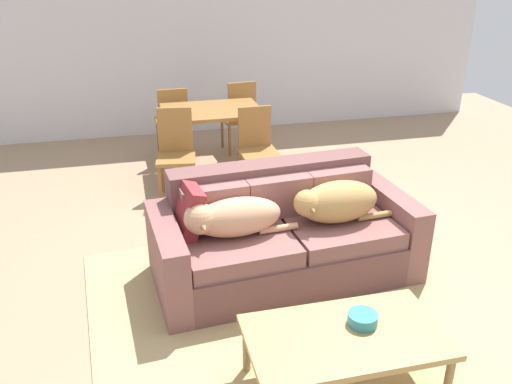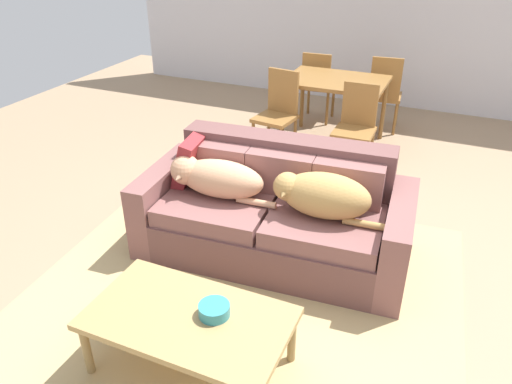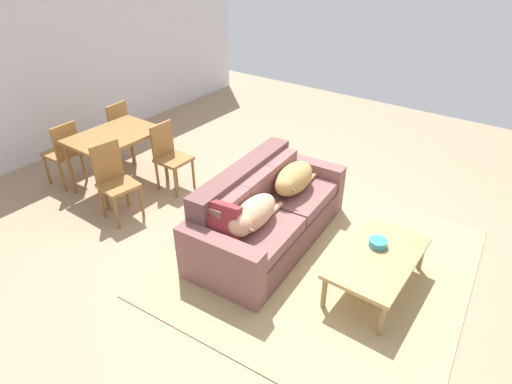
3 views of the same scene
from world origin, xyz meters
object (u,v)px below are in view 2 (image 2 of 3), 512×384
Objects in this scene: couch at (276,214)px; throw_pillow_by_left_arm at (190,160)px; dining_chair_near_left at (278,110)px; bowl_on_coffee_table at (214,310)px; dog_on_right_cushion at (321,195)px; dining_chair_far_left at (318,83)px; dining_chair_near_right at (356,124)px; coffee_table at (189,321)px; dining_table at (336,86)px; dog_on_left_cushion at (215,177)px; dining_chair_far_right at (385,91)px.

throw_pillow_by_left_arm is at bearing 175.29° from couch.
bowl_on_coffee_table is at bearing -67.44° from dining_chair_near_left.
dining_chair_far_left is (-0.96, 3.03, -0.14)m from dog_on_right_cushion.
dining_chair_far_left is at bearing 96.75° from couch.
throw_pillow_by_left_arm is at bearing -120.07° from dining_chair_near_right.
coffee_table is at bearing 94.91° from dining_chair_far_left.
dining_table is (-0.30, 3.56, 0.25)m from bowl_on_coffee_table.
dog_on_left_cushion is 3.07m from dining_chair_far_left.
dining_chair_far_right reaches higher than dog_on_right_cushion.
dog_on_left_cushion is 0.83m from dog_on_right_cushion.
dining_chair_far_right is at bearing 86.15° from coffee_table.
dining_chair_near_right is (0.21, 1.71, 0.17)m from couch.
dog_on_left_cushion is at bearing -96.24° from dining_table.
dining_chair_far_right is at bearing 53.33° from dining_table.
bowl_on_coffee_table is at bearing -85.12° from dining_table.
dining_chair_near_left is at bearing 45.67° from dining_chair_far_right.
dog_on_left_cushion is 0.75× the size of coffee_table.
dining_table is at bearing 47.59° from dining_chair_far_right.
throw_pillow_by_left_arm is (-1.13, 0.12, 0.01)m from dog_on_right_cushion.
dining_chair_far_right is at bearing 177.32° from dining_chair_far_left.
dining_chair_far_right is at bearing 87.59° from dog_on_right_cushion.
dining_chair_near_right is (0.22, 3.04, 0.14)m from coffee_table.
dog_on_left_cushion is at bearing -26.88° from throw_pillow_by_left_arm.
dog_on_right_cushion is at bearing -20.66° from couch.
couch is at bearing 95.64° from bowl_on_coffee_table.
dining_table is at bearing 90.02° from couch.
dining_chair_far_left is (0.08, 1.17, -0.01)m from dining_chair_near_left.
dining_chair_near_left is (-1.04, 1.85, -0.13)m from dog_on_right_cushion.
dog_on_right_cushion is at bearing 77.19° from bowl_on_coffee_table.
coffee_table is 3.05m from dining_chair_near_right.
dining_chair_near_right reaches higher than couch.
dog_on_right_cushion is at bearing 86.30° from dining_chair_far_right.
dining_chair_near_left is at bearing 106.33° from couch.
dining_chair_far_right reaches higher than dog_on_left_cushion.
throw_pillow_by_left_arm is 0.43× the size of dining_chair_near_right.
dining_chair_far_right is (1.03, 2.91, -0.15)m from throw_pillow_by_left_arm.
couch is at bearing 13.95° from dog_on_left_cushion.
couch is at bearing -0.27° from throw_pillow_by_left_arm.
couch is at bearing -85.54° from dining_table.
dining_chair_far_left is (-0.13, 3.06, -0.12)m from dog_on_left_cushion.
throw_pillow_by_left_arm is 2.19× the size of bowl_on_coffee_table.
dog_on_right_cushion is 2.48m from dining_table.
dining_chair_near_left reaches higher than bowl_on_coffee_table.
bowl_on_coffee_table is (0.57, -1.11, -0.19)m from dog_on_left_cushion.
couch is 2.34m from dining_table.
throw_pillow_by_left_arm reaches higher than dog_on_right_cushion.
dining_chair_far_right reaches higher than dining_table.
dining_chair_near_right is at bearing 88.33° from bowl_on_coffee_table.
throw_pillow_by_left_arm is at bearing 169.74° from dog_on_right_cushion.
dining_chair_near_left reaches higher than dog_on_left_cushion.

